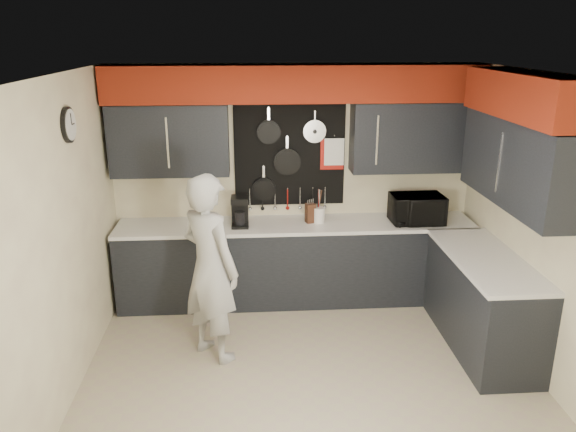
{
  "coord_description": "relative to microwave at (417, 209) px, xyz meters",
  "views": [
    {
      "loc": [
        -0.49,
        -4.34,
        2.91
      ],
      "look_at": [
        -0.15,
        0.5,
        1.31
      ],
      "focal_mm": 35.0,
      "sensor_mm": 36.0,
      "label": 1
    }
  ],
  "objects": [
    {
      "name": "ground",
      "position": [
        -1.31,
        -1.37,
        -1.07
      ],
      "size": [
        4.0,
        4.0,
        0.0
      ],
      "primitive_type": "plane",
      "color": "tan",
      "rests_on": "ground"
    },
    {
      "name": "back_wall_assembly",
      "position": [
        -1.3,
        0.23,
        0.93
      ],
      "size": [
        4.0,
        0.36,
        2.6
      ],
      "color": "#F3EDBC",
      "rests_on": "ground"
    },
    {
      "name": "right_wall_assembly",
      "position": [
        0.54,
        -1.11,
        0.87
      ],
      "size": [
        0.36,
        3.5,
        2.6
      ],
      "color": "#F3EDBC",
      "rests_on": "ground"
    },
    {
      "name": "left_wall_assembly",
      "position": [
        -3.31,
        -1.36,
        0.26
      ],
      "size": [
        0.05,
        3.5,
        2.6
      ],
      "color": "#F3EDBC",
      "rests_on": "ground"
    },
    {
      "name": "base_cabinets",
      "position": [
        -0.82,
        -0.24,
        -0.62
      ],
      "size": [
        3.95,
        2.2,
        0.92
      ],
      "color": "black",
      "rests_on": "ground"
    },
    {
      "name": "microwave",
      "position": [
        0.0,
        0.0,
        0.0
      ],
      "size": [
        0.57,
        0.4,
        0.31
      ],
      "primitive_type": "imported",
      "rotation": [
        0.0,
        0.0,
        0.03
      ],
      "color": "black",
      "rests_on": "base_cabinets"
    },
    {
      "name": "knife_block",
      "position": [
        -1.16,
        0.09,
        -0.05
      ],
      "size": [
        0.12,
        0.12,
        0.21
      ],
      "primitive_type": "cube",
      "rotation": [
        0.0,
        0.0,
        0.25
      ],
      "color": "#382011",
      "rests_on": "base_cabinets"
    },
    {
      "name": "utensil_crock",
      "position": [
        -1.06,
        0.08,
        -0.07
      ],
      "size": [
        0.13,
        0.13,
        0.17
      ],
      "primitive_type": "cylinder",
      "color": "white",
      "rests_on": "base_cabinets"
    },
    {
      "name": "coffee_maker",
      "position": [
        -1.92,
        0.03,
        0.02
      ],
      "size": [
        0.18,
        0.22,
        0.33
      ],
      "rotation": [
        0.0,
        0.0,
        -0.01
      ],
      "color": "black",
      "rests_on": "base_cabinets"
    },
    {
      "name": "person",
      "position": [
        -2.18,
        -1.03,
        -0.19
      ],
      "size": [
        0.76,
        0.75,
        1.76
      ],
      "primitive_type": "imported",
      "rotation": [
        0.0,
        0.0,
        2.36
      ],
      "color": "#A9AAA7",
      "rests_on": "ground"
    }
  ]
}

